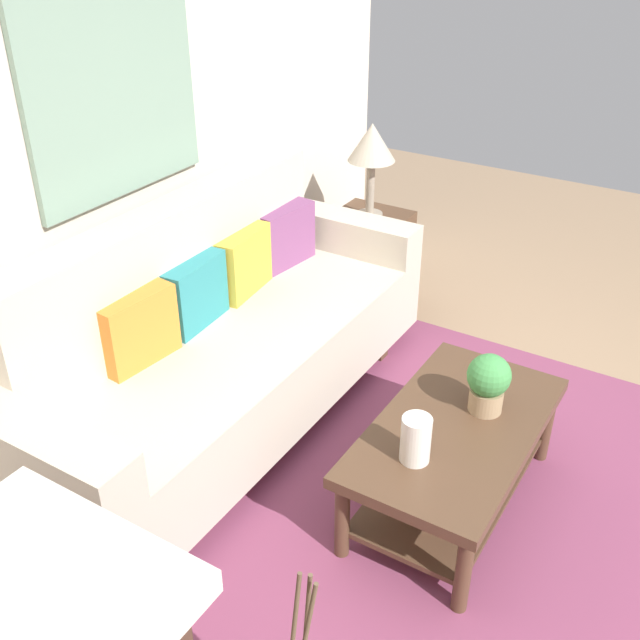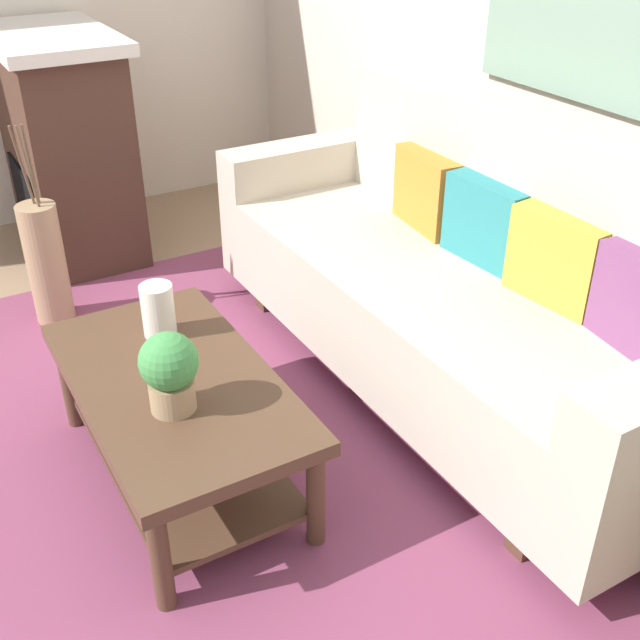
# 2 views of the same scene
# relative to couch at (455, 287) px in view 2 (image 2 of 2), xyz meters

# --- Properties ---
(ground_plane) EXTENTS (8.91, 8.91, 0.00)m
(ground_plane) POSITION_rel_couch_xyz_m (-0.13, -1.69, -0.43)
(ground_plane) COLOR #9E7F60
(wall_back) EXTENTS (4.91, 0.10, 2.70)m
(wall_back) POSITION_rel_couch_xyz_m (-0.13, 0.54, 0.92)
(wall_back) COLOR beige
(wall_back) RESTS_ON ground_plane
(area_rug) EXTENTS (3.00, 2.17, 0.01)m
(area_rug) POSITION_rel_couch_xyz_m (-0.13, -1.19, -0.43)
(area_rug) COLOR #843D5B
(area_rug) RESTS_ON ground_plane
(couch) EXTENTS (2.38, 0.84, 1.08)m
(couch) POSITION_rel_couch_xyz_m (0.00, 0.00, 0.00)
(couch) COLOR beige
(couch) RESTS_ON ground_plane
(throw_pillow_orange) EXTENTS (0.37, 0.15, 0.32)m
(throw_pillow_orange) POSITION_rel_couch_xyz_m (-0.38, 0.12, 0.25)
(throw_pillow_orange) COLOR orange
(throw_pillow_orange) RESTS_ON couch
(throw_pillow_teal) EXTENTS (0.37, 0.14, 0.32)m
(throw_pillow_teal) POSITION_rel_couch_xyz_m (-0.00, 0.12, 0.25)
(throw_pillow_teal) COLOR teal
(throw_pillow_teal) RESTS_ON couch
(throw_pillow_mustard) EXTENTS (0.37, 0.16, 0.32)m
(throw_pillow_mustard) POSITION_rel_couch_xyz_m (0.38, 0.12, 0.25)
(throw_pillow_mustard) COLOR gold
(throw_pillow_mustard) RESTS_ON couch
(coffee_table) EXTENTS (1.10, 0.60, 0.43)m
(coffee_table) POSITION_rel_couch_xyz_m (0.04, -1.18, -0.12)
(coffee_table) COLOR #513826
(coffee_table) RESTS_ON ground_plane
(tabletop_vase) EXTENTS (0.12, 0.12, 0.19)m
(tabletop_vase) POSITION_rel_couch_xyz_m (-0.24, -1.13, 0.09)
(tabletop_vase) COLOR white
(tabletop_vase) RESTS_ON coffee_table
(potted_plant_tabletop) EXTENTS (0.18, 0.18, 0.26)m
(potted_plant_tabletop) POSITION_rel_couch_xyz_m (0.19, -1.24, 0.14)
(potted_plant_tabletop) COLOR tan
(potted_plant_tabletop) RESTS_ON coffee_table
(fireplace) EXTENTS (1.02, 0.58, 1.16)m
(fireplace) POSITION_rel_couch_xyz_m (-2.03, -0.97, 0.15)
(fireplace) COLOR #472D23
(fireplace) RESTS_ON ground_plane
(floor_vase) EXTENTS (0.17, 0.17, 0.58)m
(floor_vase) POSITION_rel_couch_xyz_m (-1.30, -1.30, -0.14)
(floor_vase) COLOR tan
(floor_vase) RESTS_ON ground_plane
(floor_vase_branch_a) EXTENTS (0.02, 0.04, 0.36)m
(floor_vase_branch_a) POSITION_rel_couch_xyz_m (-1.28, -1.30, 0.33)
(floor_vase_branch_a) COLOR brown
(floor_vase_branch_a) RESTS_ON floor_vase
(floor_vase_branch_b) EXTENTS (0.05, 0.03, 0.36)m
(floor_vase_branch_b) POSITION_rel_couch_xyz_m (-1.31, -1.28, 0.33)
(floor_vase_branch_b) COLOR brown
(floor_vase_branch_b) RESTS_ON floor_vase
(floor_vase_branch_c) EXTENTS (0.04, 0.05, 0.36)m
(floor_vase_branch_c) POSITION_rel_couch_xyz_m (-1.31, -1.32, 0.33)
(floor_vase_branch_c) COLOR brown
(floor_vase_branch_c) RESTS_ON floor_vase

